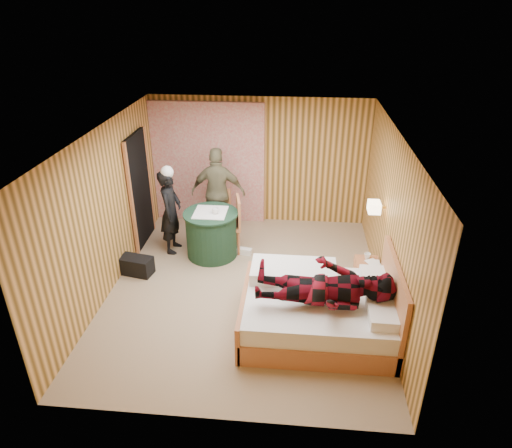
# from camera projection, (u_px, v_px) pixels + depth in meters

# --- Properties ---
(floor) EXTENTS (4.20, 5.00, 0.01)m
(floor) POSITION_uv_depth(u_px,v_px,m) (245.00, 288.00, 7.23)
(floor) COLOR tan
(floor) RESTS_ON ground
(ceiling) EXTENTS (4.20, 5.00, 0.01)m
(ceiling) POSITION_uv_depth(u_px,v_px,m) (243.00, 134.00, 6.10)
(ceiling) COLOR silver
(ceiling) RESTS_ON wall_back
(wall_back) EXTENTS (4.20, 0.02, 2.50)m
(wall_back) POSITION_uv_depth(u_px,v_px,m) (259.00, 161.00, 8.88)
(wall_back) COLOR #E8A859
(wall_back) RESTS_ON floor
(wall_left) EXTENTS (0.02, 5.00, 2.50)m
(wall_left) POSITION_uv_depth(u_px,v_px,m) (106.00, 212.00, 6.84)
(wall_left) COLOR #E8A859
(wall_left) RESTS_ON floor
(wall_right) EXTENTS (0.02, 5.00, 2.50)m
(wall_right) POSITION_uv_depth(u_px,v_px,m) (391.00, 224.00, 6.49)
(wall_right) COLOR #E8A859
(wall_right) RESTS_ON floor
(curtain) EXTENTS (2.20, 0.08, 2.40)m
(curtain) POSITION_uv_depth(u_px,v_px,m) (208.00, 163.00, 8.93)
(curtain) COLOR beige
(curtain) RESTS_ON floor
(doorway) EXTENTS (0.06, 0.90, 2.05)m
(doorway) POSITION_uv_depth(u_px,v_px,m) (140.00, 190.00, 8.18)
(doorway) COLOR black
(doorway) RESTS_ON floor
(wall_lamp) EXTENTS (0.26, 0.24, 0.16)m
(wall_lamp) POSITION_uv_depth(u_px,v_px,m) (374.00, 207.00, 6.88)
(wall_lamp) COLOR gold
(wall_lamp) RESTS_ON wall_right
(bed) EXTENTS (2.04, 1.61, 1.11)m
(bed) POSITION_uv_depth(u_px,v_px,m) (320.00, 310.00, 6.23)
(bed) COLOR tan
(bed) RESTS_ON floor
(nightstand) EXTENTS (0.38, 0.51, 0.50)m
(nightstand) POSITION_uv_depth(u_px,v_px,m) (366.00, 276.00, 7.08)
(nightstand) COLOR tan
(nightstand) RESTS_ON floor
(round_table) EXTENTS (0.95, 0.95, 0.84)m
(round_table) POSITION_uv_depth(u_px,v_px,m) (212.00, 234.00, 7.98)
(round_table) COLOR #1D3F2B
(round_table) RESTS_ON floor
(chair_far) EXTENTS (0.46, 0.46, 0.93)m
(chair_far) POSITION_uv_depth(u_px,v_px,m) (219.00, 210.00, 8.58)
(chair_far) COLOR tan
(chair_far) RESTS_ON floor
(chair_near) EXTENTS (0.55, 0.55, 1.02)m
(chair_near) POSITION_uv_depth(u_px,v_px,m) (232.00, 221.00, 8.04)
(chair_near) COLOR tan
(chair_near) RESTS_ON floor
(duffel_bag) EXTENTS (0.58, 0.39, 0.30)m
(duffel_bag) POSITION_uv_depth(u_px,v_px,m) (136.00, 265.00, 7.55)
(duffel_bag) COLOR black
(duffel_bag) RESTS_ON floor
(sneaker_left) EXTENTS (0.29, 0.14, 0.13)m
(sneaker_left) POSITION_uv_depth(u_px,v_px,m) (224.00, 243.00, 8.40)
(sneaker_left) COLOR white
(sneaker_left) RESTS_ON floor
(sneaker_right) EXTENTS (0.28, 0.15, 0.12)m
(sneaker_right) POSITION_uv_depth(u_px,v_px,m) (245.00, 251.00, 8.15)
(sneaker_right) COLOR white
(sneaker_right) RESTS_ON floor
(woman_standing) EXTENTS (0.39, 0.57, 1.53)m
(woman_standing) POSITION_uv_depth(u_px,v_px,m) (171.00, 212.00, 7.98)
(woman_standing) COLOR black
(woman_standing) RESTS_ON floor
(man_at_table) EXTENTS (1.01, 0.42, 1.72)m
(man_at_table) POSITION_uv_depth(u_px,v_px,m) (218.00, 193.00, 8.48)
(man_at_table) COLOR #726C4C
(man_at_table) RESTS_ON floor
(man_on_bed) EXTENTS (0.86, 0.67, 1.77)m
(man_on_bed) POSITION_uv_depth(u_px,v_px,m) (326.00, 279.00, 5.72)
(man_on_bed) COLOR maroon
(man_on_bed) RESTS_ON bed
(book_lower) EXTENTS (0.25, 0.28, 0.02)m
(book_lower) POSITION_uv_depth(u_px,v_px,m) (369.00, 264.00, 6.92)
(book_lower) COLOR white
(book_lower) RESTS_ON nightstand
(book_upper) EXTENTS (0.18, 0.24, 0.02)m
(book_upper) POSITION_uv_depth(u_px,v_px,m) (369.00, 263.00, 6.91)
(book_upper) COLOR white
(book_upper) RESTS_ON nightstand
(cup_nightstand) EXTENTS (0.13, 0.13, 0.09)m
(cup_nightstand) POSITION_uv_depth(u_px,v_px,m) (367.00, 256.00, 7.07)
(cup_nightstand) COLOR white
(cup_nightstand) RESTS_ON nightstand
(cup_table) EXTENTS (0.15, 0.15, 0.10)m
(cup_table) POSITION_uv_depth(u_px,v_px,m) (216.00, 211.00, 7.71)
(cup_table) COLOR white
(cup_table) RESTS_ON round_table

